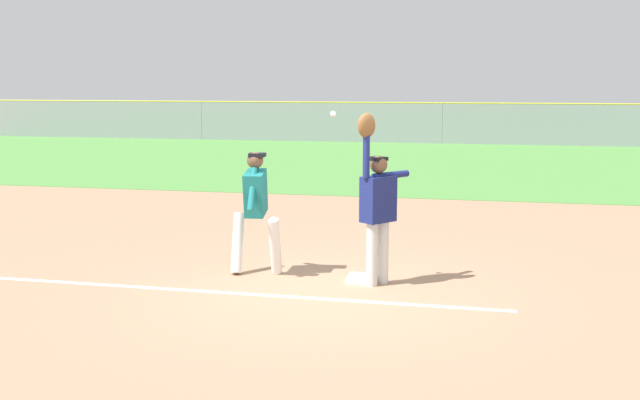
{
  "coord_description": "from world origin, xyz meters",
  "views": [
    {
      "loc": [
        1.92,
        -9.4,
        2.68
      ],
      "look_at": [
        -0.32,
        0.81,
        1.05
      ],
      "focal_mm": 42.96,
      "sensor_mm": 36.0,
      "label": 1
    }
  ],
  "objects_px": {
    "first_base": "(362,279)",
    "fielder": "(377,202)",
    "parked_car_silver": "(369,122)",
    "runner": "(256,204)",
    "parked_car_white": "(586,125)",
    "baseball": "(333,114)",
    "parked_car_green": "(476,124)"
  },
  "relations": [
    {
      "from": "fielder",
      "to": "baseball",
      "type": "xyz_separation_m",
      "value": [
        -0.58,
        -0.07,
        1.14
      ]
    },
    {
      "from": "first_base",
      "to": "parked_car_white",
      "type": "bearing_deg",
      "value": 77.49
    },
    {
      "from": "baseball",
      "to": "parked_car_silver",
      "type": "relative_size",
      "value": 0.02
    },
    {
      "from": "parked_car_silver",
      "to": "baseball",
      "type": "bearing_deg",
      "value": -83.85
    },
    {
      "from": "fielder",
      "to": "parked_car_green",
      "type": "distance_m",
      "value": 27.15
    },
    {
      "from": "first_base",
      "to": "fielder",
      "type": "height_order",
      "value": "fielder"
    },
    {
      "from": "parked_car_green",
      "to": "runner",
      "type": "bearing_deg",
      "value": -96.41
    },
    {
      "from": "baseball",
      "to": "parked_car_white",
      "type": "distance_m",
      "value": 28.1
    },
    {
      "from": "fielder",
      "to": "baseball",
      "type": "height_order",
      "value": "baseball"
    },
    {
      "from": "runner",
      "to": "parked_car_silver",
      "type": "height_order",
      "value": "runner"
    },
    {
      "from": "baseball",
      "to": "parked_car_white",
      "type": "bearing_deg",
      "value": 76.84
    },
    {
      "from": "baseball",
      "to": "parked_car_silver",
      "type": "distance_m",
      "value": 27.96
    },
    {
      "from": "runner",
      "to": "baseball",
      "type": "bearing_deg",
      "value": -19.56
    },
    {
      "from": "first_base",
      "to": "parked_car_white",
      "type": "distance_m",
      "value": 27.8
    },
    {
      "from": "fielder",
      "to": "parked_car_silver",
      "type": "bearing_deg",
      "value": -42.78
    },
    {
      "from": "first_base",
      "to": "parked_car_white",
      "type": "xyz_separation_m",
      "value": [
        6.02,
        27.13,
        0.63
      ]
    },
    {
      "from": "fielder",
      "to": "first_base",
      "type": "bearing_deg",
      "value": 9.72
    },
    {
      "from": "fielder",
      "to": "baseball",
      "type": "bearing_deg",
      "value": 45.25
    },
    {
      "from": "first_base",
      "to": "runner",
      "type": "relative_size",
      "value": 0.22
    },
    {
      "from": "runner",
      "to": "parked_car_silver",
      "type": "relative_size",
      "value": 0.39
    },
    {
      "from": "fielder",
      "to": "parked_car_green",
      "type": "height_order",
      "value": "fielder"
    },
    {
      "from": "first_base",
      "to": "runner",
      "type": "bearing_deg",
      "value": 176.95
    },
    {
      "from": "runner",
      "to": "parked_car_white",
      "type": "bearing_deg",
      "value": 68.01
    },
    {
      "from": "runner",
      "to": "parked_car_green",
      "type": "distance_m",
      "value": 27.06
    },
    {
      "from": "parked_car_silver",
      "to": "parked_car_white",
      "type": "xyz_separation_m",
      "value": [
        10.13,
        -0.34,
        0.0
      ]
    },
    {
      "from": "first_base",
      "to": "runner",
      "type": "distance_m",
      "value": 1.79
    },
    {
      "from": "baseball",
      "to": "parked_car_white",
      "type": "relative_size",
      "value": 0.02
    },
    {
      "from": "runner",
      "to": "baseball",
      "type": "distance_m",
      "value": 1.72
    },
    {
      "from": "runner",
      "to": "baseball",
      "type": "height_order",
      "value": "baseball"
    },
    {
      "from": "fielder",
      "to": "baseball",
      "type": "distance_m",
      "value": 1.28
    },
    {
      "from": "runner",
      "to": "first_base",
      "type": "bearing_deg",
      "value": -9.5
    },
    {
      "from": "parked_car_silver",
      "to": "parked_car_green",
      "type": "height_order",
      "value": "same"
    }
  ]
}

